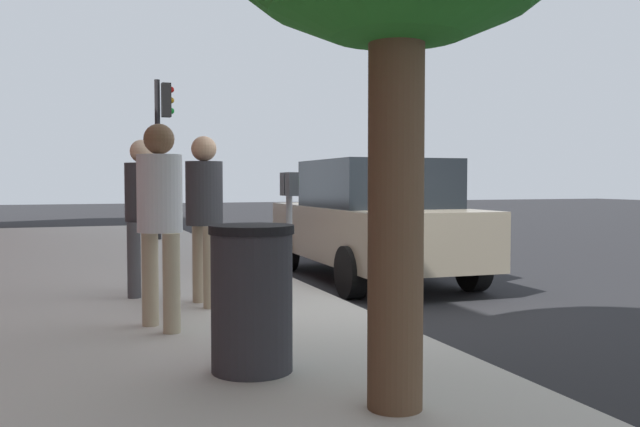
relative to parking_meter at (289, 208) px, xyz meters
The scene contains 9 objects.
ground_plane 1.31m from the parking_meter, 116.37° to the right, with size 80.00×80.00×0.00m, color #232326.
sidewalk_slab 2.71m from the parking_meter, 96.09° to the left, with size 28.00×6.00×0.15m, color #B7B2A8.
parking_meter is the anchor object (origin of this frame).
pedestrian_at_meter 0.97m from the parking_meter, 95.70° to the left, with size 0.54×0.39×1.78m.
pedestrian_bystander 1.92m from the parking_meter, 126.18° to the left, with size 0.52×0.40×1.81m.
parking_officer 1.71m from the parking_meter, 63.06° to the left, with size 0.47×0.39×1.79m.
parked_sedan_near 2.69m from the parking_meter, 44.70° to the right, with size 4.44×2.05×1.77m.
traffic_signal 8.57m from the parking_meter, ahead, with size 0.24×0.44×3.60m.
trash_bin 2.97m from the parking_meter, 157.48° to the left, with size 0.59×0.59×1.01m.
Camera 1 is at (-6.95, 2.80, 1.46)m, focal length 38.05 mm.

